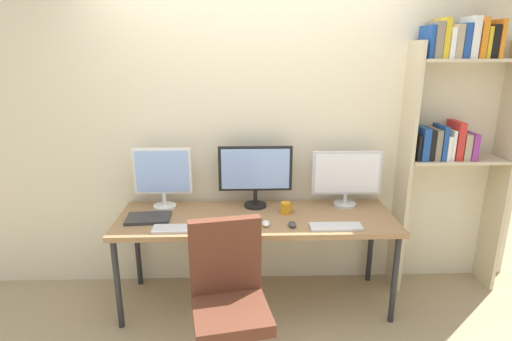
# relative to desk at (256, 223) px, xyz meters

# --- Properties ---
(wall_back) EXTENTS (4.50, 0.10, 2.60)m
(wall_back) POSITION_rel_desk_xyz_m (0.00, 0.42, 0.61)
(wall_back) COLOR beige
(wall_back) RESTS_ON ground_plane
(desk) EXTENTS (2.10, 0.68, 0.74)m
(desk) POSITION_rel_desk_xyz_m (0.00, 0.00, 0.00)
(desk) COLOR #936D47
(desk) RESTS_ON ground_plane
(bookshelf) EXTENTS (0.83, 0.28, 2.19)m
(bookshelf) POSITION_rel_desk_xyz_m (1.55, 0.23, 0.73)
(bookshelf) COLOR beige
(bookshelf) RESTS_ON ground_plane
(office_chair) EXTENTS (0.52, 0.52, 0.99)m
(office_chair) POSITION_rel_desk_xyz_m (-0.19, -0.76, -0.29)
(office_chair) COLOR #2D2D33
(office_chair) RESTS_ON ground_plane
(monitor_left) EXTENTS (0.45, 0.18, 0.49)m
(monitor_left) POSITION_rel_desk_xyz_m (-0.73, 0.21, 0.32)
(monitor_left) COLOR silver
(monitor_left) RESTS_ON desk
(monitor_center) EXTENTS (0.58, 0.18, 0.50)m
(monitor_center) POSITION_rel_desk_xyz_m (0.00, 0.21, 0.34)
(monitor_center) COLOR black
(monitor_center) RESTS_ON desk
(monitor_right) EXTENTS (0.56, 0.18, 0.45)m
(monitor_right) POSITION_rel_desk_xyz_m (0.73, 0.21, 0.30)
(monitor_right) COLOR silver
(monitor_right) RESTS_ON desk
(keyboard_left) EXTENTS (0.35, 0.13, 0.02)m
(keyboard_left) POSITION_rel_desk_xyz_m (-0.56, -0.23, 0.06)
(keyboard_left) COLOR silver
(keyboard_left) RESTS_ON desk
(keyboard_right) EXTENTS (0.37, 0.13, 0.02)m
(keyboard_right) POSITION_rel_desk_xyz_m (0.56, -0.23, 0.06)
(keyboard_right) COLOR silver
(keyboard_right) RESTS_ON desk
(mouse_left_side) EXTENTS (0.06, 0.10, 0.03)m
(mouse_left_side) POSITION_rel_desk_xyz_m (0.25, -0.19, 0.07)
(mouse_left_side) COLOR #38383D
(mouse_left_side) RESTS_ON desk
(mouse_right_side) EXTENTS (0.06, 0.10, 0.03)m
(mouse_right_side) POSITION_rel_desk_xyz_m (0.06, -0.17, 0.07)
(mouse_right_side) COLOR silver
(mouse_right_side) RESTS_ON desk
(laptop_closed) EXTENTS (0.33, 0.24, 0.02)m
(laptop_closed) POSITION_rel_desk_xyz_m (-0.81, -0.04, 0.06)
(laptop_closed) COLOR #2D2D2D
(laptop_closed) RESTS_ON desk
(coffee_mug) EXTENTS (0.11, 0.08, 0.09)m
(coffee_mug) POSITION_rel_desk_xyz_m (0.23, 0.05, 0.10)
(coffee_mug) COLOR orange
(coffee_mug) RESTS_ON desk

